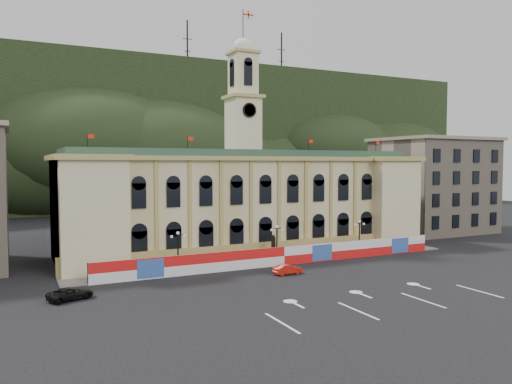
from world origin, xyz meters
name	(u,v)px	position (x,y,z in m)	size (l,w,h in m)	color
ground	(353,291)	(0.00, 0.00, 0.00)	(260.00, 260.00, 0.00)	black
lane_markings	(384,303)	(0.00, -5.00, 0.00)	(26.00, 10.00, 0.02)	white
hill_ridge	(122,145)	(0.03, 121.99, 19.48)	(230.00, 80.00, 64.00)	black
city_hall	(244,200)	(0.00, 27.63, 7.85)	(56.20, 17.60, 37.10)	beige
side_building_right	(433,185)	(43.00, 30.93, 9.33)	(21.00, 17.00, 18.60)	tan
hoarding_fence	(284,256)	(0.06, 15.07, 1.25)	(50.00, 0.44, 2.50)	red
pavement	(274,261)	(0.00, 17.75, 0.08)	(56.00, 5.50, 0.16)	slate
statue	(273,253)	(0.00, 18.00, 1.19)	(1.40, 1.40, 3.72)	#595651
lamp_left	(178,248)	(-14.00, 17.00, 3.07)	(1.96, 0.44, 5.15)	black
lamp_center	(277,240)	(0.00, 17.00, 3.07)	(1.96, 0.44, 5.15)	black
lamp_right	(359,234)	(14.00, 17.00, 3.07)	(1.96, 0.44, 5.15)	black
red_sedan	(288,269)	(-2.26, 10.07, 0.61)	(3.75, 1.43, 1.22)	#B8190D
black_suv	(71,294)	(-27.40, 9.58, 0.62)	(4.92, 3.42, 1.25)	black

